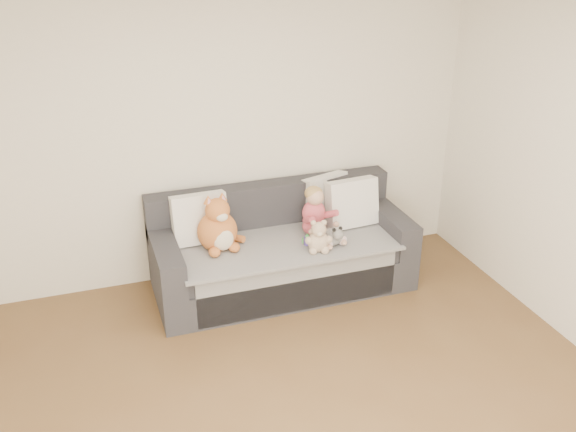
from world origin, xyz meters
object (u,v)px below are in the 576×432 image
at_px(plush_cat, 218,228).
at_px(sippy_cup, 307,239).
at_px(teddy_bear, 319,239).
at_px(sofa, 281,253).
at_px(toddler, 316,216).

xyz_separation_m(plush_cat, sippy_cup, (0.71, -0.18, -0.13)).
height_order(plush_cat, sippy_cup, plush_cat).
distance_m(plush_cat, teddy_bear, 0.83).
height_order(sofa, toddler, toddler).
relative_size(plush_cat, sippy_cup, 4.88).
relative_size(plush_cat, teddy_bear, 1.79).
xyz_separation_m(sofa, toddler, (0.30, -0.07, 0.35)).
bearing_deg(teddy_bear, toddler, 85.21).
relative_size(toddler, plush_cat, 0.90).
distance_m(sofa, sippy_cup, 0.35).
relative_size(sofa, sippy_cup, 21.15).
height_order(sofa, plush_cat, plush_cat).
bearing_deg(toddler, sippy_cup, -147.63).
height_order(toddler, teddy_bear, toddler).
height_order(plush_cat, teddy_bear, plush_cat).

